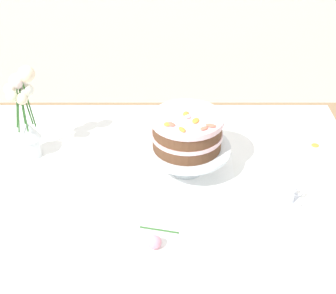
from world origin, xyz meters
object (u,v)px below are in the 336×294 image
Objects in this scene: cake_stand at (186,150)px; dining_table at (156,205)px; teacup at (282,194)px; layer_cake at (186,131)px; flower_vase at (25,116)px; fallen_rose at (153,242)px.

dining_table is at bearing -142.86° from cake_stand.
dining_table is at bearing 168.37° from teacup.
flower_vase reaches higher than layer_cake.
flower_vase is (-0.44, 0.16, 0.25)m from dining_table.
cake_stand is at bearing 74.05° from fallen_rose.
flower_vase is at bearing 134.84° from fallen_rose.
cake_stand is at bearing -9.43° from flower_vase.
teacup is at bearing -27.83° from layer_cake.
teacup is (0.39, -0.08, 0.11)m from dining_table.
teacup is at bearing 26.48° from fallen_rose.
cake_stand is 1.25× the size of layer_cake.
layer_cake is (0.00, -0.00, 0.07)m from cake_stand.
flower_vase is at bearing 159.58° from dining_table.
layer_cake is at bearing -9.45° from flower_vase.
dining_table is 11.13× the size of teacup.
dining_table is at bearing -142.94° from layer_cake.
flower_vase is at bearing 170.55° from layer_cake.
layer_cake reaches higher than dining_table.
cake_stand is 2.55× the size of fallen_rose.
dining_table is 0.21m from cake_stand.
fallen_rose is (-0.00, -0.28, 0.11)m from dining_table.
layer_cake is 0.68× the size of flower_vase.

